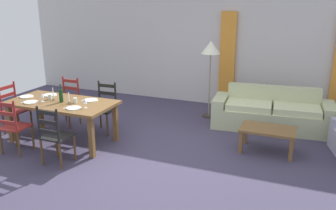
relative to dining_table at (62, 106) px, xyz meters
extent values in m
cube|color=#3F3951|center=(1.57, 0.08, -0.67)|extent=(9.60, 9.60, 0.02)
cube|color=silver|center=(1.57, 3.38, 0.69)|extent=(9.60, 0.16, 2.70)
cube|color=orange|center=(2.18, 3.24, 0.44)|extent=(0.35, 0.08, 2.20)
cube|color=brown|center=(0.00, 0.00, 0.06)|extent=(1.90, 0.96, 0.05)
cube|color=brown|center=(-0.85, -0.38, -0.31)|extent=(0.08, 0.08, 0.70)
cube|color=brown|center=(0.85, -0.38, -0.31)|extent=(0.08, 0.08, 0.70)
cube|color=brown|center=(-0.85, 0.38, -0.31)|extent=(0.08, 0.08, 0.70)
cube|color=brown|center=(0.85, 0.38, -0.31)|extent=(0.08, 0.08, 0.70)
cube|color=maroon|center=(-0.44, -0.66, -0.22)|extent=(0.44, 0.42, 0.03)
cylinder|color=brown|center=(-0.63, -0.50, -0.45)|extent=(0.04, 0.04, 0.43)
cylinder|color=brown|center=(-0.27, -0.48, -0.45)|extent=(0.04, 0.04, 0.43)
cylinder|color=brown|center=(-0.61, -0.84, -0.45)|extent=(0.04, 0.04, 0.43)
cylinder|color=brown|center=(-0.25, -0.82, -0.45)|extent=(0.04, 0.04, 0.43)
cylinder|color=maroon|center=(-0.25, -0.82, 0.05)|extent=(0.04, 0.04, 0.50)
cube|color=maroon|center=(-0.43, -0.83, -0.08)|extent=(0.38, 0.05, 0.06)
cube|color=maroon|center=(-0.43, -0.83, 0.07)|extent=(0.38, 0.05, 0.06)
cube|color=maroon|center=(-0.43, -0.83, 0.22)|extent=(0.38, 0.05, 0.06)
cube|color=black|center=(0.47, -0.74, -0.22)|extent=(0.43, 0.41, 0.03)
cylinder|color=brown|center=(0.29, -0.56, -0.45)|extent=(0.04, 0.04, 0.43)
cylinder|color=brown|center=(0.65, -0.57, -0.45)|extent=(0.04, 0.04, 0.43)
cylinder|color=brown|center=(0.29, -0.90, -0.45)|extent=(0.04, 0.04, 0.43)
cylinder|color=brown|center=(0.65, -0.91, -0.45)|extent=(0.04, 0.04, 0.43)
cylinder|color=black|center=(0.29, -0.90, 0.05)|extent=(0.04, 0.04, 0.50)
cylinder|color=black|center=(0.65, -0.91, 0.05)|extent=(0.04, 0.04, 0.50)
cube|color=black|center=(0.47, -0.91, -0.08)|extent=(0.38, 0.03, 0.06)
cube|color=black|center=(0.47, -0.91, 0.07)|extent=(0.38, 0.03, 0.06)
cube|color=black|center=(0.47, -0.91, 0.22)|extent=(0.38, 0.03, 0.06)
cube|color=maroon|center=(-0.48, 0.74, -0.22)|extent=(0.43, 0.41, 0.03)
cylinder|color=brown|center=(-0.31, 0.57, -0.45)|extent=(0.04, 0.04, 0.43)
cylinder|color=brown|center=(-0.67, 0.57, -0.45)|extent=(0.04, 0.04, 0.43)
cylinder|color=brown|center=(-0.30, 0.91, -0.45)|extent=(0.04, 0.04, 0.43)
cylinder|color=brown|center=(-0.66, 0.91, -0.45)|extent=(0.04, 0.04, 0.43)
cylinder|color=maroon|center=(-0.30, 0.91, 0.05)|extent=(0.04, 0.04, 0.50)
cylinder|color=maroon|center=(-0.66, 0.91, 0.05)|extent=(0.04, 0.04, 0.50)
cube|color=maroon|center=(-0.48, 0.91, -0.08)|extent=(0.38, 0.03, 0.06)
cube|color=maroon|center=(-0.48, 0.91, 0.07)|extent=(0.38, 0.03, 0.06)
cube|color=maroon|center=(-0.48, 0.91, 0.22)|extent=(0.38, 0.03, 0.06)
cube|color=black|center=(0.41, 0.68, -0.22)|extent=(0.42, 0.40, 0.03)
cylinder|color=brown|center=(0.59, 0.51, -0.45)|extent=(0.04, 0.04, 0.43)
cylinder|color=brown|center=(0.23, 0.51, -0.45)|extent=(0.04, 0.04, 0.43)
cylinder|color=brown|center=(0.59, 0.85, -0.45)|extent=(0.04, 0.04, 0.43)
cylinder|color=brown|center=(0.23, 0.85, -0.45)|extent=(0.04, 0.04, 0.43)
cylinder|color=black|center=(0.59, 0.85, 0.05)|extent=(0.04, 0.04, 0.50)
cylinder|color=black|center=(0.23, 0.85, 0.05)|extent=(0.04, 0.04, 0.50)
cube|color=black|center=(0.41, 0.85, -0.08)|extent=(0.38, 0.03, 0.06)
cube|color=black|center=(0.41, 0.85, 0.07)|extent=(0.38, 0.03, 0.06)
cube|color=black|center=(0.41, 0.85, 0.22)|extent=(0.38, 0.03, 0.06)
cube|color=maroon|center=(-1.09, 0.02, -0.22)|extent=(0.41, 0.43, 0.03)
cylinder|color=brown|center=(-0.92, 0.20, -0.45)|extent=(0.04, 0.04, 0.43)
cylinder|color=brown|center=(-0.93, -0.16, -0.45)|extent=(0.04, 0.04, 0.43)
cylinder|color=brown|center=(-1.26, 0.20, -0.45)|extent=(0.04, 0.04, 0.43)
cylinder|color=brown|center=(-1.27, -0.16, -0.45)|extent=(0.04, 0.04, 0.43)
cylinder|color=maroon|center=(-1.26, 0.20, 0.05)|extent=(0.04, 0.04, 0.50)
cylinder|color=maroon|center=(-1.27, -0.16, 0.05)|extent=(0.04, 0.04, 0.50)
cube|color=maroon|center=(-1.26, 0.02, -0.08)|extent=(0.03, 0.38, 0.06)
cube|color=maroon|center=(-1.26, 0.02, 0.07)|extent=(0.03, 0.38, 0.06)
cube|color=maroon|center=(-1.26, 0.02, 0.22)|extent=(0.03, 0.38, 0.06)
cylinder|color=white|center=(-0.45, -0.25, 0.10)|extent=(0.24, 0.24, 0.02)
cube|color=silver|center=(-0.60, -0.25, 0.09)|extent=(0.03, 0.17, 0.01)
cylinder|color=white|center=(0.45, -0.25, 0.10)|extent=(0.24, 0.24, 0.02)
cube|color=silver|center=(0.30, -0.25, 0.09)|extent=(0.02, 0.17, 0.01)
cylinder|color=white|center=(-0.45, 0.25, 0.10)|extent=(0.24, 0.24, 0.02)
cube|color=silver|center=(-0.60, 0.25, 0.09)|extent=(0.03, 0.17, 0.01)
cylinder|color=white|center=(0.45, 0.25, 0.10)|extent=(0.24, 0.24, 0.02)
cube|color=silver|center=(0.30, 0.25, 0.09)|extent=(0.02, 0.17, 0.01)
cylinder|color=white|center=(-0.78, 0.00, 0.10)|extent=(0.24, 0.24, 0.02)
cube|color=silver|center=(-0.93, 0.00, 0.09)|extent=(0.02, 0.17, 0.01)
cylinder|color=#143819|center=(0.02, -0.02, 0.20)|extent=(0.07, 0.07, 0.22)
cylinder|color=#143819|center=(0.02, -0.02, 0.35)|extent=(0.02, 0.02, 0.08)
cylinder|color=black|center=(0.02, -0.02, 0.39)|extent=(0.03, 0.03, 0.02)
cylinder|color=white|center=(-0.31, -0.12, 0.09)|extent=(0.06, 0.06, 0.01)
cylinder|color=white|center=(-0.31, -0.12, 0.13)|extent=(0.01, 0.01, 0.07)
cone|color=white|center=(-0.31, -0.12, 0.21)|extent=(0.06, 0.06, 0.08)
cylinder|color=white|center=(0.60, -0.14, 0.09)|extent=(0.06, 0.06, 0.01)
cylinder|color=white|center=(0.60, -0.14, 0.13)|extent=(0.01, 0.01, 0.07)
cone|color=white|center=(0.60, -0.14, 0.21)|extent=(0.06, 0.06, 0.08)
cylinder|color=silver|center=(0.27, 0.03, 0.13)|extent=(0.07, 0.07, 0.09)
cylinder|color=silver|center=(-0.28, 0.04, 0.13)|extent=(0.07, 0.07, 0.09)
cylinder|color=#998C66|center=(-0.18, 0.02, 0.11)|extent=(0.05, 0.05, 0.04)
cylinder|color=white|center=(-0.18, 0.02, 0.22)|extent=(0.02, 0.02, 0.19)
cylinder|color=#998C66|center=(0.20, -0.04, 0.11)|extent=(0.05, 0.05, 0.04)
cylinder|color=white|center=(0.20, -0.04, 0.20)|extent=(0.02, 0.02, 0.16)
cube|color=#B8BE90|center=(3.38, 2.08, -0.46)|extent=(1.87, 0.97, 0.40)
cube|color=#B8BE90|center=(3.35, 2.38, -0.26)|extent=(1.81, 0.37, 0.80)
cube|color=#B8BE90|center=(4.40, 2.18, -0.37)|extent=(0.32, 0.82, 0.58)
cube|color=#B8BE90|center=(2.37, 1.98, -0.37)|extent=(0.32, 0.82, 0.58)
cube|color=beige|center=(3.83, 2.07, -0.20)|extent=(0.92, 0.72, 0.12)
cube|color=beige|center=(2.94, 1.99, -0.20)|extent=(0.92, 0.72, 0.12)
cube|color=brown|center=(3.45, 0.93, -0.26)|extent=(0.90, 0.56, 0.04)
cube|color=brown|center=(3.05, 0.70, -0.47)|extent=(0.06, 0.06, 0.38)
cube|color=brown|center=(3.85, 0.70, -0.47)|extent=(0.06, 0.06, 0.38)
cube|color=brown|center=(3.05, 1.16, -0.47)|extent=(0.06, 0.06, 0.38)
cube|color=brown|center=(3.85, 1.16, -0.47)|extent=(0.06, 0.06, 0.38)
cylinder|color=#332D28|center=(2.03, 2.33, -0.65)|extent=(0.28, 0.28, 0.03)
cylinder|color=gray|center=(2.03, 2.33, 0.04)|extent=(0.03, 0.03, 1.35)
cone|color=beige|center=(2.03, 2.33, 0.85)|extent=(0.40, 0.40, 0.26)
camera|label=1|loc=(4.00, -4.84, 1.87)|focal=38.14mm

